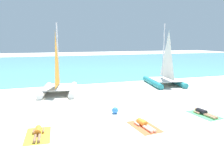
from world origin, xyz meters
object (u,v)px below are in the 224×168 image
at_px(sailboat_teal, 165,76).
at_px(sailboat_white, 58,83).
at_px(sunbather_left, 38,132).
at_px(towel_left, 38,135).
at_px(towel_right, 204,115).
at_px(sunbather_middle, 144,124).
at_px(sunbather_right, 203,112).
at_px(towel_middle, 144,127).
at_px(beach_ball, 115,110).

bearing_deg(sailboat_teal, sailboat_white, -169.59).
relative_size(sailboat_teal, sunbather_left, 3.71).
distance_m(towel_left, sunbather_left, 0.14).
relative_size(sailboat_teal, towel_right, 3.06).
distance_m(towel_left, sunbather_middle, 5.08).
bearing_deg(sunbather_middle, sunbather_right, 1.92).
height_order(towel_middle, sunbather_right, sunbather_right).
height_order(towel_left, beach_ball, beach_ball).
xyz_separation_m(sailboat_white, beach_ball, (2.74, -6.21, -0.65)).
distance_m(sunbather_left, sunbather_right, 9.15).
height_order(towel_right, sunbather_right, sunbather_right).
xyz_separation_m(towel_right, beach_ball, (-4.84, 1.84, 0.19)).
height_order(sunbather_left, beach_ball, beach_ball).
xyz_separation_m(towel_left, towel_middle, (5.06, -0.57, 0.00)).
bearing_deg(sailboat_white, towel_middle, -56.61).
relative_size(sunbather_middle, beach_ball, 3.99).
height_order(towel_left, towel_middle, same).
relative_size(sailboat_teal, sunbather_right, 3.70).
distance_m(sunbather_middle, towel_right, 4.14).
distance_m(towel_left, beach_ball, 4.68).
height_order(sailboat_white, towel_right, sailboat_white).
xyz_separation_m(sailboat_white, sunbather_middle, (3.47, -8.51, -0.71)).
xyz_separation_m(towel_middle, towel_right, (4.10, 0.52, 0.00)).
xyz_separation_m(sunbather_left, towel_middle, (5.05, -0.64, -0.13)).
xyz_separation_m(sailboat_teal, sunbather_right, (-2.47, -8.32, -0.73)).
bearing_deg(sunbather_right, sunbather_middle, -179.06).
xyz_separation_m(sailboat_white, sunbather_right, (7.57, -7.99, -0.71)).
xyz_separation_m(sailboat_teal, towel_left, (-11.62, -8.34, -0.86)).
distance_m(sunbather_left, beach_ball, 4.65).
height_order(towel_middle, beach_ball, beach_ball).
distance_m(sunbather_middle, sunbather_right, 4.14).
height_order(sailboat_white, beach_ball, sailboat_white).
xyz_separation_m(towel_left, sunbather_left, (0.00, 0.07, 0.13)).
height_order(sunbather_right, beach_ball, beach_ball).
bearing_deg(towel_left, sailboat_teal, 35.66).
relative_size(sunbather_middle, sunbather_right, 1.00).
bearing_deg(towel_right, towel_middle, -172.76).
relative_size(towel_middle, beach_ball, 4.83).
bearing_deg(sunbather_middle, beach_ball, 102.33).
relative_size(sailboat_teal, sunbather_middle, 3.70).
distance_m(sunbather_middle, beach_ball, 2.41).
relative_size(towel_left, towel_right, 1.00).
relative_size(towel_left, sunbather_middle, 1.21).
height_order(sailboat_teal, sunbather_middle, sailboat_teal).
height_order(sailboat_teal, sunbather_left, sailboat_teal).
xyz_separation_m(towel_middle, beach_ball, (-0.74, 2.36, 0.19)).
height_order(sailboat_teal, beach_ball, sailboat_teal).
height_order(towel_middle, towel_right, same).
bearing_deg(sunbather_right, beach_ball, 153.52).
distance_m(sunbather_left, towel_right, 9.16).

